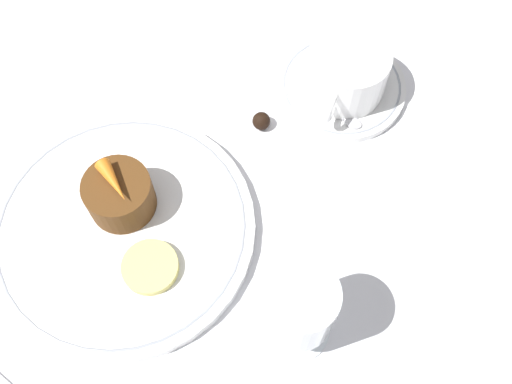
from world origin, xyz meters
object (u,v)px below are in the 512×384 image
at_px(coffee_cup, 347,71).
at_px(wine_glass, 299,308).
at_px(dessert_cake, 118,198).
at_px(dinner_plate, 123,229).

bearing_deg(coffee_cup, wine_glass, 9.22).
xyz_separation_m(coffee_cup, dessert_cake, (0.24, -0.17, -0.01)).
bearing_deg(dinner_plate, wine_glass, 82.32).
bearing_deg(dinner_plate, coffee_cup, 148.69).
bearing_deg(dessert_cake, wine_glass, 77.60).
height_order(dinner_plate, coffee_cup, coffee_cup).
distance_m(wine_glass, dessert_cake, 0.22).
bearing_deg(coffee_cup, dessert_cake, -35.02).
bearing_deg(wine_glass, dinner_plate, -97.68).
relative_size(dinner_plate, coffee_cup, 2.34).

